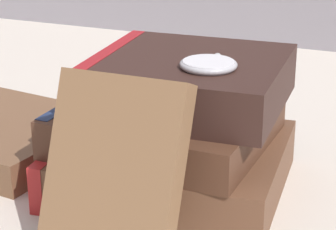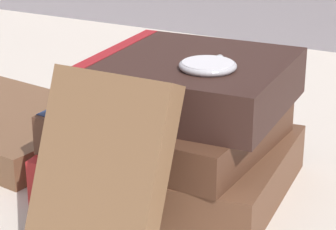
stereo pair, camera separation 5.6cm
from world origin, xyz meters
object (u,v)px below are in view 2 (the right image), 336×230
book_flat_top (186,81)px  book_flat_bottom (168,164)px  pocket_watch (208,66)px  book_flat_middle (166,121)px  book_leaning_front (100,176)px

book_flat_top → book_flat_bottom: bearing=-132.0°
book_flat_top → pocket_watch: size_ratio=3.37×
book_flat_middle → book_leaning_front: book_leaning_front is taller
book_flat_middle → pocket_watch: size_ratio=3.47×
book_leaning_front → pocket_watch: (0.03, 0.11, 0.06)m
book_flat_bottom → book_flat_middle: book_flat_middle is taller
book_leaning_front → book_flat_bottom: bearing=94.7°
pocket_watch → book_flat_bottom: bearing=169.4°
book_flat_top → book_leaning_front: 0.14m
book_flat_top → pocket_watch: (0.03, -0.02, 0.02)m
book_leaning_front → book_flat_middle: bearing=96.8°
book_flat_bottom → book_leaning_front: book_leaning_front is taller
pocket_watch → book_flat_top: bearing=145.1°
book_flat_middle → book_leaning_front: size_ratio=1.28×
book_flat_top → book_leaning_front: bearing=-93.9°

